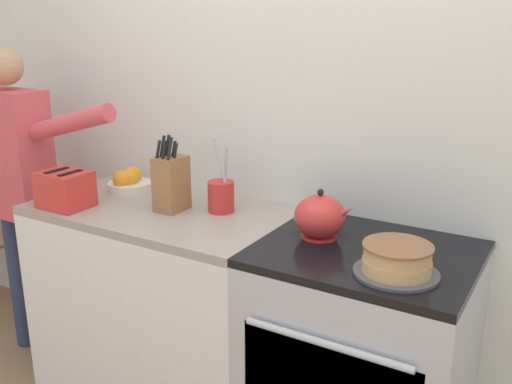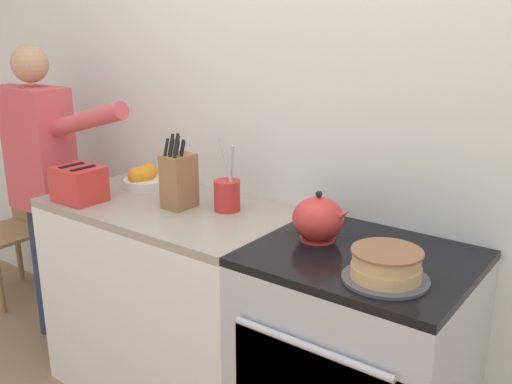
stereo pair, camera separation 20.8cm
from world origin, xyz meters
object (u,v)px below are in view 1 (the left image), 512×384
object	(u,v)px
fruit_bowl	(129,181)
tea_kettle	(320,217)
stove_range	(359,365)
utensil_crock	(221,195)
knife_block	(171,183)
layer_cake	(397,260)
toaster	(65,189)
person_baker	(19,180)

from	to	relation	value
fruit_bowl	tea_kettle	bearing A→B (deg)	-5.31
stove_range	utensil_crock	bearing A→B (deg)	172.16
tea_kettle	knife_block	size ratio (longest dim) A/B	0.72
stove_range	tea_kettle	world-z (taller)	tea_kettle
knife_block	utensil_crock	bearing A→B (deg)	25.25
stove_range	fruit_bowl	size ratio (longest dim) A/B	4.52
fruit_bowl	knife_block	bearing A→B (deg)	-19.24
layer_cake	fruit_bowl	size ratio (longest dim) A/B	1.32
stove_range	toaster	size ratio (longest dim) A/B	4.16
tea_kettle	person_baker	xyz separation A→B (m)	(-1.55, -0.08, -0.06)
tea_kettle	knife_block	distance (m)	0.66
stove_range	knife_block	size ratio (longest dim) A/B	2.87
layer_cake	toaster	xyz separation A→B (m)	(-1.40, -0.05, 0.03)
stove_range	person_baker	bearing A→B (deg)	-178.32
layer_cake	fruit_bowl	xyz separation A→B (m)	(-1.34, 0.26, -0.00)
layer_cake	fruit_bowl	distance (m)	1.36
knife_block	toaster	world-z (taller)	knife_block
layer_cake	person_baker	xyz separation A→B (m)	(-1.89, 0.09, -0.03)
toaster	person_baker	xyz separation A→B (m)	(-0.49, 0.14, -0.06)
knife_block	person_baker	distance (m)	0.91
utensil_crock	fruit_bowl	xyz separation A→B (m)	(-0.53, 0.03, -0.02)
utensil_crock	toaster	distance (m)	0.66
tea_kettle	fruit_bowl	world-z (taller)	tea_kettle
utensil_crock	knife_block	bearing A→B (deg)	-154.75
stove_range	knife_block	world-z (taller)	knife_block
toaster	person_baker	distance (m)	0.51
knife_block	person_baker	world-z (taller)	person_baker
stove_range	fruit_bowl	xyz separation A→B (m)	(-1.19, 0.12, 0.50)
person_baker	fruit_bowl	bearing A→B (deg)	5.74
fruit_bowl	stove_range	bearing A→B (deg)	-5.96
tea_kettle	person_baker	distance (m)	1.56
fruit_bowl	person_baker	size ratio (longest dim) A/B	0.13
toaster	utensil_crock	bearing A→B (deg)	25.39
tea_kettle	toaster	bearing A→B (deg)	-168.17
layer_cake	utensil_crock	size ratio (longest dim) A/B	0.83
stove_range	toaster	world-z (taller)	toaster
utensil_crock	fruit_bowl	world-z (taller)	utensil_crock
knife_block	stove_range	bearing A→B (deg)	-0.20
fruit_bowl	toaster	size ratio (longest dim) A/B	0.92
utensil_crock	layer_cake	bearing A→B (deg)	-15.85
tea_kettle	utensil_crock	bearing A→B (deg)	172.77
stove_range	person_baker	world-z (taller)	person_baker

